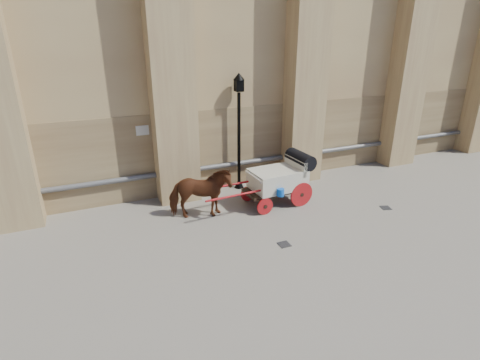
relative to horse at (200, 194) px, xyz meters
name	(u,v)px	position (x,y,z in m)	size (l,w,h in m)	color
ground	(246,241)	(0.73, -1.89, -0.83)	(90.00, 90.00, 0.00)	slate
horse	(200,194)	(0.00, 0.00, 0.00)	(0.89, 1.96, 1.65)	brown
carriage	(281,177)	(2.88, 0.01, 0.11)	(4.00, 1.47, 1.73)	black
street_lamp	(239,129)	(2.08, 1.79, 1.44)	(0.40, 0.40, 4.25)	black
drain_grate_near	(284,244)	(1.63, -2.51, -0.82)	(0.32, 0.32, 0.01)	black
drain_grate_far	(386,208)	(5.94, -1.82, -0.82)	(0.32, 0.32, 0.01)	black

